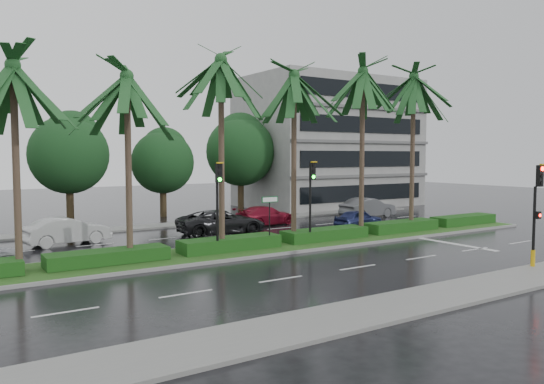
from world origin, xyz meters
TOP-DOWN VIEW (x-y plane):
  - ground at (0.00, 0.00)m, footprint 120.00×120.00m
  - near_sidewalk at (0.00, -10.20)m, footprint 40.00×2.40m
  - far_sidewalk at (0.00, 12.00)m, footprint 40.00×2.00m
  - median at (0.00, 1.00)m, footprint 36.00×4.00m
  - hedge at (0.00, 1.00)m, footprint 35.20×1.40m
  - lane_markings at (3.04, -0.43)m, footprint 34.00×13.06m
  - palm_row at (-1.24, 1.02)m, footprint 26.30×4.20m
  - signal_near at (6.00, -9.39)m, footprint 0.34×0.45m
  - signal_median_left at (-4.00, 0.30)m, footprint 0.34×0.42m
  - signal_median_right at (1.50, 0.30)m, footprint 0.34×0.42m
  - street_sign at (-1.00, 0.48)m, footprint 0.95×0.09m
  - bg_trees at (1.15, 17.59)m, footprint 32.55×5.87m
  - building at (17.00, 18.00)m, footprint 16.00×10.00m
  - car_white at (-9.23, 7.95)m, footprint 2.25×4.68m
  - car_darkgrey at (-0.50, 6.68)m, footprint 2.90×5.60m
  - car_red at (4.00, 8.82)m, footprint 2.57×4.80m
  - car_blue at (8.50, 4.32)m, footprint 1.75×3.70m
  - car_grey at (13.00, 8.22)m, footprint 1.83×4.75m

SIDE VIEW (x-z plane):
  - ground at x=0.00m, z-range 0.00..0.00m
  - lane_markings at x=3.04m, z-range 0.00..0.01m
  - near_sidewalk at x=0.00m, z-range 0.00..0.12m
  - far_sidewalk at x=0.00m, z-range 0.00..0.12m
  - median at x=0.00m, z-range 0.00..0.16m
  - hedge at x=0.00m, z-range 0.15..0.75m
  - car_blue at x=8.50m, z-range 0.00..1.22m
  - car_red at x=4.00m, z-range 0.00..1.32m
  - car_white at x=-9.23m, z-range 0.00..1.48m
  - car_darkgrey at x=-0.50m, z-range 0.00..1.51m
  - car_grey at x=13.00m, z-range 0.00..1.54m
  - street_sign at x=-1.00m, z-range 0.82..3.42m
  - signal_near at x=6.00m, z-range 0.32..4.68m
  - signal_median_left at x=-4.00m, z-range 0.82..5.18m
  - signal_median_right at x=1.50m, z-range 0.82..5.18m
  - bg_trees at x=1.15m, z-range 0.66..9.14m
  - building at x=17.00m, z-range 0.00..12.00m
  - palm_row at x=-1.24m, z-range 3.20..13.56m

